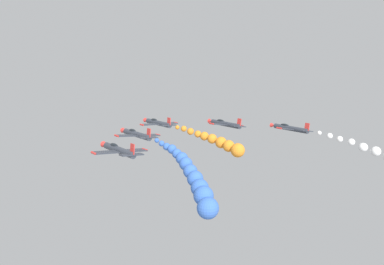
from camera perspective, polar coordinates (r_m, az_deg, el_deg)
name	(u,v)px	position (r m, az deg, el deg)	size (l,w,h in m)	color
airplane_lead	(158,123)	(92.11, -4.85, 1.37)	(9.57, 10.35, 2.35)	#333842
smoke_trail_lead	(220,143)	(76.61, 3.96, -1.44)	(2.62, 19.56, 3.74)	orange
airplane_left_inner	(137,134)	(78.85, -7.87, -0.24)	(9.55, 10.35, 2.54)	#333842
smoke_trail_left_inner	(195,183)	(60.53, 0.47, -7.15)	(6.81, 21.86, 7.61)	blue
airplane_right_inner	(225,124)	(91.16, 4.72, 1.24)	(9.50, 10.35, 2.78)	#333842
airplane_left_outer	(119,150)	(66.03, -10.36, -2.44)	(9.55, 10.35, 2.47)	#333842
airplane_right_outer	(290,128)	(92.51, 13.76, 0.59)	(9.49, 10.35, 2.82)	#333842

